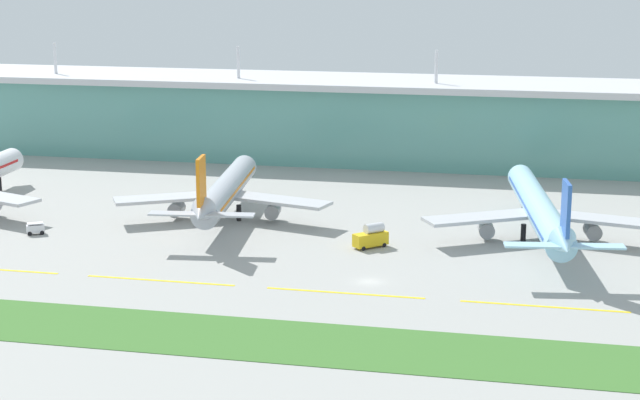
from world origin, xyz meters
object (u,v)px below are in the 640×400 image
object	(u,v)px
baggage_cart	(35,229)
airliner_near_middle	(225,191)
fuel_truck	(371,237)
airliner_far_middle	(539,209)

from	to	relation	value
baggage_cart	airliner_near_middle	bearing A→B (deg)	31.11
airliner_near_middle	fuel_truck	distance (m)	39.38
baggage_cart	fuel_truck	bearing A→B (deg)	3.97
airliner_far_middle	fuel_truck	bearing A→B (deg)	-157.86
airliner_near_middle	baggage_cart	xyz separation A→B (m)	(-35.24, -21.26, -5.18)
airliner_near_middle	fuel_truck	world-z (taller)	airliner_near_middle
baggage_cart	airliner_far_middle	bearing A→B (deg)	9.98
airliner_far_middle	fuel_truck	distance (m)	35.54
airliner_near_middle	airliner_far_middle	xyz separation A→B (m)	(68.27, -3.05, 0.01)
airliner_near_middle	fuel_truck	xyz separation A→B (m)	(35.58, -16.35, -4.18)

